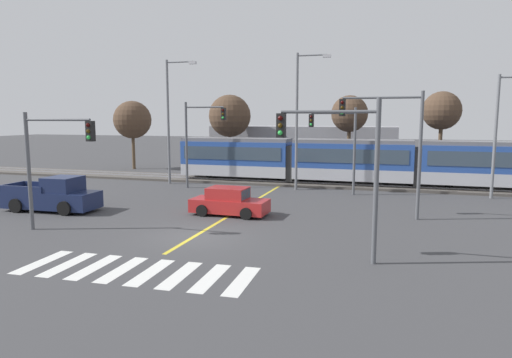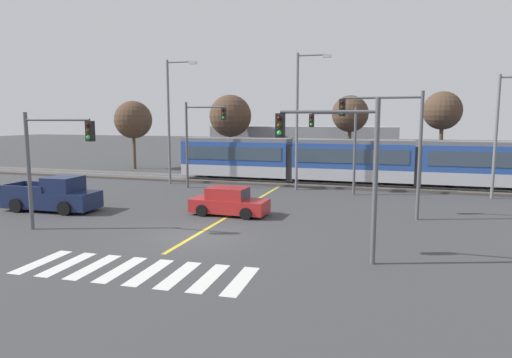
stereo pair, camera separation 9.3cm
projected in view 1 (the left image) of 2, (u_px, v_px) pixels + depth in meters
name	position (u px, v px, depth m)	size (l,w,h in m)	color
ground_plane	(195.00, 236.00, 20.49)	(200.00, 200.00, 0.00)	#3D3D3F
track_bed	(284.00, 182.00, 37.06)	(120.00, 4.00, 0.18)	#4C4742
rail_near	(282.00, 181.00, 36.36)	(120.00, 0.08, 0.10)	#939399
rail_far	(287.00, 179.00, 37.73)	(120.00, 0.08, 0.10)	#939399
light_rail_tram	(352.00, 160.00, 35.25)	(28.00, 2.64, 3.43)	#B7BAC1
crosswalk_stripe_0	(43.00, 262.00, 16.83)	(0.56, 2.80, 0.01)	silver
crosswalk_stripe_1	(68.00, 264.00, 16.55)	(0.56, 2.80, 0.01)	silver
crosswalk_stripe_2	(95.00, 267.00, 16.28)	(0.56, 2.80, 0.01)	silver
crosswalk_stripe_3	(122.00, 269.00, 16.00)	(0.56, 2.80, 0.01)	silver
crosswalk_stripe_4	(151.00, 272.00, 15.72)	(0.56, 2.80, 0.01)	silver
crosswalk_stripe_5	(180.00, 275.00, 15.44)	(0.56, 2.80, 0.01)	silver
crosswalk_stripe_6	(210.00, 278.00, 15.16)	(0.56, 2.80, 0.01)	silver
crosswalk_stripe_7	(242.00, 281.00, 14.88)	(0.56, 2.80, 0.01)	silver
lane_centre_line	(240.00, 209.00, 26.47)	(0.20, 18.37, 0.01)	gold
sedan_crossing	(229.00, 202.00, 24.90)	(4.24, 2.01, 1.52)	#B22323
pickup_truck	(54.00, 196.00, 25.99)	(5.48, 2.41, 1.98)	#192347
traffic_light_far_right	(339.00, 137.00, 31.26)	(3.25, 0.38, 5.97)	#515459
traffic_light_near_right	(341.00, 155.00, 16.46)	(3.75, 0.38, 5.99)	#515459
traffic_light_mid_right	(393.00, 134.00, 23.65)	(4.25, 0.38, 6.64)	#515459
traffic_light_far_left	(199.00, 132.00, 33.80)	(3.25, 0.38, 6.43)	#515459
traffic_light_near_left	(51.00, 152.00, 20.87)	(3.75, 0.38, 5.54)	#515459
street_lamp_west	(171.00, 115.00, 35.98)	(2.58, 0.28, 9.75)	slate
street_lamp_centre	(300.00, 114.00, 32.89)	(2.47, 0.28, 9.85)	slate
street_lamp_east	(500.00, 128.00, 29.44)	(2.24, 0.28, 8.04)	slate
bare_tree_far_west	(132.00, 120.00, 46.65)	(3.84, 3.84, 6.98)	brown
bare_tree_west	(230.00, 116.00, 43.31)	(4.00, 4.00, 7.44)	brown
bare_tree_east	(349.00, 114.00, 39.44)	(3.17, 3.17, 7.20)	brown
bare_tree_far_east	(442.00, 111.00, 37.72)	(3.17, 3.17, 7.45)	brown
building_backdrop_far	(304.00, 148.00, 47.09)	(18.58, 6.00, 4.41)	gray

